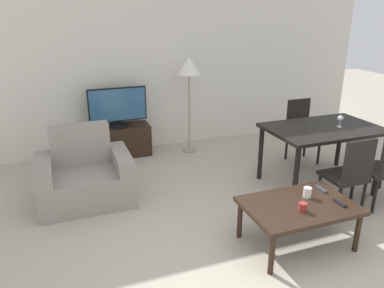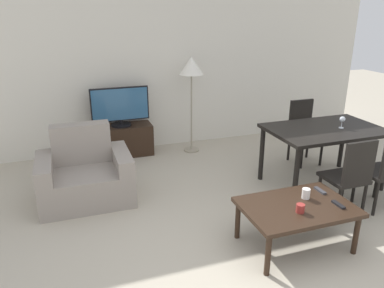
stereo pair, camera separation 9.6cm
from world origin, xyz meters
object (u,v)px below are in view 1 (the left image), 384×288
Objects in this scene: dining_table at (323,134)px; dining_chair_far at (301,128)px; wine_glass_left at (340,119)px; cup_colored_far at (303,207)px; tv_stand at (120,141)px; dining_chair_near at (349,173)px; armchair at (85,177)px; remote_primary at (321,189)px; tv at (118,107)px; coffee_table at (299,208)px; cup_white_near at (307,192)px; floor_lamp at (189,70)px; remote_secondary at (340,203)px.

dining_table is 1.54× the size of dining_chair_far.
dining_chair_far is at bearing 85.66° from wine_glass_left.
cup_colored_far is 0.54× the size of wine_glass_left.
wine_glass_left reaches higher than tv_stand.
wine_glass_left is at bearing -18.78° from dining_table.
armchair is at bearing 152.84° from dining_chair_near.
remote_primary is (2.15, -1.43, 0.15)m from armchair.
remote_primary is 0.50m from cup_colored_far.
cup_colored_far is at bearing -69.72° from tv.
armchair is 1.02× the size of coffee_table.
cup_white_near is 0.29m from cup_colored_far.
armchair reaches higher than remote_primary.
cup_white_near reaches higher than cup_colored_far.
cup_colored_far is at bearing -89.04° from floor_lamp.
wine_glass_left is (2.38, -1.90, 0.10)m from tv.
dining_chair_far is (2.44, -1.09, 0.26)m from tv_stand.
floor_lamp is 10.01× the size of wine_glass_left.
tv_stand is 0.65× the size of dining_table.
coffee_table is at bearing 159.87° from remote_secondary.
dining_table is at bearing -55.59° from floor_lamp.
tv_stand is 3.19m from cup_colored_far.
cup_colored_far is at bearing -134.07° from dining_table.
dining_chair_near reaches higher than dining_table.
cup_white_near is (0.15, 0.09, 0.10)m from coffee_table.
dining_chair_near is at bearing 40.85° from remote_secondary.
coffee_table is at bearing -149.10° from cup_white_near.
floor_lamp is 9.75× the size of remote_secondary.
coffee_table is at bearing -156.33° from remote_primary.
coffee_table is at bearing 66.08° from cup_colored_far.
floor_lamp is (1.68, 1.10, 0.98)m from armchair.
dining_table is at bearing 46.00° from cup_white_near.
dining_table is (1.05, 1.02, 0.29)m from coffee_table.
remote_primary is at bearing 86.36° from remote_secondary.
tv_stand is at bearing 140.04° from dining_table.
cup_colored_far is at bearing -44.67° from armchair.
armchair is 1.42m from tv_stand.
tv is 5.66× the size of remote_primary.
tv is at bearing 110.28° from cup_colored_far.
dining_chair_far is 2.04m from cup_white_near.
dining_table is 14.10× the size of cup_white_near.
dining_chair_far is 1.84m from floor_lamp.
tv is 2.87m from dining_table.
remote_secondary is at bearing -93.64° from remote_primary.
dining_chair_far is 2.32m from cup_colored_far.
floor_lamp is at bearing 124.41° from dining_table.
dining_chair_far reaches higher than coffee_table.
remote_secondary is (-0.46, -0.40, -0.06)m from dining_chair_near.
cup_white_near is (-0.90, -0.93, -0.19)m from dining_table.
dining_chair_near is 0.46m from remote_primary.
armchair is at bearing 141.04° from remote_secondary.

